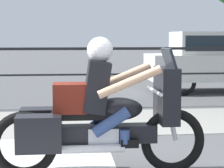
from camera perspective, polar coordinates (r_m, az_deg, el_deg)
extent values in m
cube|color=#99968E|center=(8.08, -1.79, -4.94)|extent=(44.00, 2.40, 0.01)
cube|color=black|center=(9.62, -2.56, 4.63)|extent=(36.00, 0.04, 0.06)
cube|color=black|center=(9.65, -2.54, 1.25)|extent=(36.00, 0.03, 0.04)
cylinder|color=black|center=(9.66, -2.54, 0.86)|extent=(0.05, 0.05, 1.33)
torus|color=black|center=(5.12, 7.94, -7.34)|extent=(0.75, 0.11, 0.75)
torus|color=black|center=(4.99, -11.41, -7.74)|extent=(0.75, 0.11, 0.75)
cube|color=black|center=(4.96, -1.62, -6.53)|extent=(1.28, 0.22, 0.20)
cube|color=silver|center=(4.97, -1.22, -7.08)|extent=(0.34, 0.26, 0.26)
ellipsoid|color=black|center=(4.93, 0.73, -3.28)|extent=(0.56, 0.30, 0.26)
cube|color=black|center=(4.91, -3.59, -4.03)|extent=(0.74, 0.28, 0.08)
cube|color=black|center=(5.00, 7.14, -1.44)|extent=(0.20, 0.53, 0.63)
cube|color=#1E232B|center=(4.97, 7.43, 3.33)|extent=(0.10, 0.45, 0.24)
cylinder|color=silver|center=(4.96, 5.57, -0.90)|extent=(0.04, 0.70, 0.04)
cylinder|color=silver|center=(4.83, -3.89, -8.49)|extent=(0.93, 0.09, 0.09)
cube|color=black|center=(4.71, -9.53, -6.40)|extent=(0.48, 0.28, 0.38)
cube|color=black|center=(5.18, -9.21, -5.25)|extent=(0.48, 0.28, 0.38)
cylinder|color=silver|center=(5.05, 7.65, -4.42)|extent=(0.18, 0.06, 0.53)
cube|color=black|center=(4.87, -2.03, -0.35)|extent=(0.32, 0.36, 0.60)
sphere|color=tan|center=(4.84, -1.58, 4.24)|extent=(0.23, 0.23, 0.23)
sphere|color=silver|center=(4.84, -1.58, 4.48)|extent=(0.29, 0.29, 0.29)
cylinder|color=#33477A|center=(4.79, -0.09, -5.00)|extent=(0.44, 0.13, 0.34)
cylinder|color=#33477A|center=(4.84, 1.69, -6.89)|extent=(0.11, 0.11, 0.15)
cube|color=black|center=(4.87, 2.27, -7.74)|extent=(0.20, 0.10, 0.09)
cylinder|color=#33477A|center=(5.08, -0.44, -4.35)|extent=(0.44, 0.13, 0.34)
cylinder|color=#33477A|center=(5.13, 1.24, -6.14)|extent=(0.11, 0.11, 0.15)
cube|color=black|center=(5.16, 1.79, -6.94)|extent=(0.20, 0.10, 0.09)
cylinder|color=tan|center=(4.60, 2.32, 0.26)|extent=(0.69, 0.09, 0.35)
cylinder|color=tan|center=(5.19, 1.37, 0.94)|extent=(0.69, 0.09, 0.35)
cube|color=maroon|center=(4.87, -5.55, -1.82)|extent=(0.37, 0.32, 0.33)
cube|color=silver|center=(12.81, 13.94, 2.21)|extent=(4.12, 1.71, 0.72)
cube|color=silver|center=(12.71, 12.96, 5.25)|extent=(2.14, 1.50, 0.63)
cube|color=#19232D|center=(12.71, 12.96, 5.25)|extent=(1.97, 1.54, 0.41)
torus|color=black|center=(11.71, 9.31, 0.18)|extent=(0.70, 0.11, 0.70)
torus|color=black|center=(13.23, 7.52, 0.89)|extent=(0.70, 0.11, 0.70)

